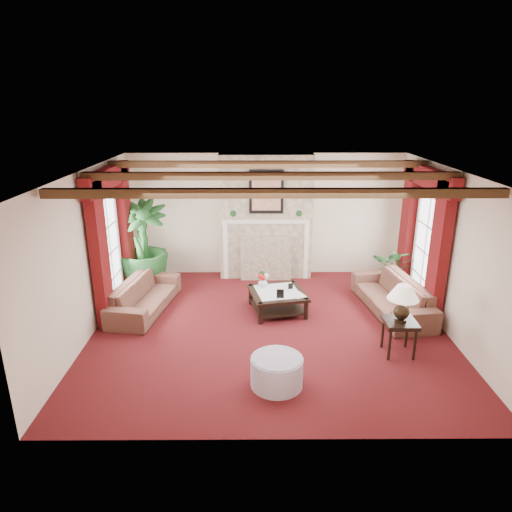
{
  "coord_description": "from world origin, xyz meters",
  "views": [
    {
      "loc": [
        -0.27,
        -7.09,
        3.74
      ],
      "look_at": [
        -0.23,
        0.4,
        1.19
      ],
      "focal_mm": 32.0,
      "sensor_mm": 36.0,
      "label": 1
    }
  ],
  "objects_px": {
    "potted_palm": "(144,264)",
    "ottoman": "(277,372)",
    "side_table": "(399,337)",
    "sofa_right": "(393,290)",
    "coffee_table": "(277,302)",
    "sofa_left": "(144,291)"
  },
  "relations": [
    {
      "from": "sofa_right",
      "to": "coffee_table",
      "type": "distance_m",
      "value": 2.15
    },
    {
      "from": "side_table",
      "to": "potted_palm",
      "type": "bearing_deg",
      "value": 149.02
    },
    {
      "from": "sofa_right",
      "to": "coffee_table",
      "type": "bearing_deg",
      "value": -97.95
    },
    {
      "from": "sofa_right",
      "to": "potted_palm",
      "type": "xyz_separation_m",
      "value": [
        -4.87,
        1.19,
        0.1
      ]
    },
    {
      "from": "sofa_right",
      "to": "potted_palm",
      "type": "distance_m",
      "value": 5.01
    },
    {
      "from": "sofa_left",
      "to": "sofa_right",
      "type": "height_order",
      "value": "sofa_right"
    },
    {
      "from": "side_table",
      "to": "ottoman",
      "type": "xyz_separation_m",
      "value": [
        -1.93,
        -0.83,
        -0.07
      ]
    },
    {
      "from": "sofa_left",
      "to": "side_table",
      "type": "bearing_deg",
      "value": -100.92
    },
    {
      "from": "ottoman",
      "to": "coffee_table",
      "type": "bearing_deg",
      "value": 86.89
    },
    {
      "from": "potted_palm",
      "to": "ottoman",
      "type": "xyz_separation_m",
      "value": [
        2.6,
        -3.55,
        -0.31
      ]
    },
    {
      "from": "potted_palm",
      "to": "side_table",
      "type": "height_order",
      "value": "potted_palm"
    },
    {
      "from": "sofa_left",
      "to": "side_table",
      "type": "xyz_separation_m",
      "value": [
        4.28,
        -1.6,
        -0.1
      ]
    },
    {
      "from": "potted_palm",
      "to": "side_table",
      "type": "distance_m",
      "value": 5.29
    },
    {
      "from": "sofa_left",
      "to": "ottoman",
      "type": "height_order",
      "value": "sofa_left"
    },
    {
      "from": "sofa_left",
      "to": "ottoman",
      "type": "bearing_deg",
      "value": -126.35
    },
    {
      "from": "sofa_left",
      "to": "coffee_table",
      "type": "height_order",
      "value": "sofa_left"
    },
    {
      "from": "potted_palm",
      "to": "ottoman",
      "type": "distance_m",
      "value": 4.42
    },
    {
      "from": "sofa_right",
      "to": "potted_palm",
      "type": "bearing_deg",
      "value": -112.02
    },
    {
      "from": "side_table",
      "to": "sofa_right",
      "type": "bearing_deg",
      "value": 77.52
    },
    {
      "from": "potted_palm",
      "to": "side_table",
      "type": "xyz_separation_m",
      "value": [
        4.53,
        -2.72,
        -0.24
      ]
    },
    {
      "from": "coffee_table",
      "to": "ottoman",
      "type": "distance_m",
      "value": 2.35
    },
    {
      "from": "side_table",
      "to": "ottoman",
      "type": "distance_m",
      "value": 2.1
    }
  ]
}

